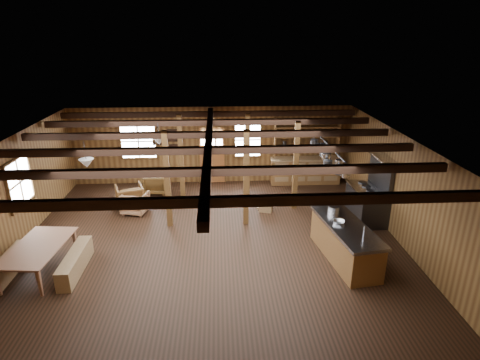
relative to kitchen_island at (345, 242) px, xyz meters
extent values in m
cube|color=black|center=(-3.28, 1.08, -0.49)|extent=(10.00, 9.00, 0.02)
cube|color=black|center=(-3.28, 1.08, 2.33)|extent=(10.00, 9.00, 0.02)
cube|color=#573419|center=(-8.29, 1.08, 0.92)|extent=(0.02, 9.00, 2.80)
cube|color=#573419|center=(1.73, 1.08, 0.92)|extent=(0.02, 9.00, 2.80)
cube|color=#573419|center=(-3.28, 5.59, 0.92)|extent=(10.00, 0.02, 2.80)
cube|color=#573419|center=(-3.28, -3.43, 0.92)|extent=(10.00, 0.02, 2.80)
cube|color=black|center=(-3.28, -2.42, 2.20)|extent=(9.80, 0.12, 0.18)
cube|color=black|center=(-3.28, -0.92, 2.20)|extent=(9.80, 0.12, 0.18)
cube|color=black|center=(-3.28, 0.58, 2.20)|extent=(9.80, 0.12, 0.18)
cube|color=black|center=(-3.28, 2.08, 2.20)|extent=(9.80, 0.12, 0.18)
cube|color=black|center=(-3.28, 3.58, 2.20)|extent=(9.80, 0.12, 0.18)
cube|color=black|center=(-3.28, 4.88, 2.20)|extent=(9.80, 0.12, 0.18)
cube|color=black|center=(-3.28, 1.08, 2.20)|extent=(0.18, 8.82, 0.18)
cube|color=#4F3216|center=(-4.48, 2.08, 0.92)|extent=(0.15, 0.15, 2.80)
cube|color=#4F3216|center=(-4.28, 4.28, 0.92)|extent=(0.15, 0.15, 2.80)
cube|color=#4F3216|center=(-2.28, 2.08, 0.92)|extent=(0.15, 0.15, 2.80)
cube|color=#4F3216|center=(-2.08, 4.28, 0.92)|extent=(0.15, 0.15, 2.80)
cube|color=#4F3216|center=(-0.68, 3.08, 0.92)|extent=(0.15, 0.15, 2.80)
cube|color=brown|center=(-3.28, 5.53, 0.07)|extent=(0.90, 0.06, 1.10)
cube|color=#4F3216|center=(-3.76, 5.53, 0.57)|extent=(0.06, 0.08, 2.10)
cube|color=#4F3216|center=(-2.80, 5.53, 0.57)|extent=(0.06, 0.08, 2.10)
cube|color=#4F3216|center=(-3.28, 5.53, 1.64)|extent=(1.02, 0.08, 0.06)
cube|color=white|center=(-3.28, 5.53, 1.07)|extent=(0.84, 0.02, 0.90)
cube|color=white|center=(-5.88, 5.54, 1.12)|extent=(1.20, 0.02, 1.20)
cube|color=#4F3216|center=(-5.88, 5.54, 1.12)|extent=(1.32, 0.06, 1.32)
cube|color=white|center=(-1.98, 5.54, 1.12)|extent=(0.90, 0.02, 1.20)
cube|color=#4F3216|center=(-1.98, 5.54, 1.12)|extent=(1.02, 0.06, 1.32)
cube|color=white|center=(-8.24, 1.58, 1.12)|extent=(0.02, 1.20, 1.20)
cube|color=#4F3216|center=(-8.24, 1.58, 1.12)|extent=(0.14, 1.24, 1.32)
cube|color=silver|center=(-4.58, 5.54, 1.32)|extent=(0.50, 0.03, 0.40)
cube|color=black|center=(-4.58, 5.53, 1.32)|extent=(0.55, 0.02, 0.45)
cube|color=silver|center=(-5.18, 5.54, 1.22)|extent=(0.35, 0.03, 0.45)
cube|color=black|center=(-5.18, 5.53, 1.22)|extent=(0.40, 0.02, 0.50)
cube|color=silver|center=(-4.58, 5.54, 0.82)|extent=(0.40, 0.03, 0.30)
cube|color=black|center=(-4.58, 5.53, 0.82)|extent=(0.45, 0.02, 0.35)
cube|color=brown|center=(0.12, 5.28, -0.03)|extent=(2.50, 0.55, 0.90)
cube|color=brown|center=(0.12, 5.26, 0.45)|extent=(2.55, 0.60, 0.06)
cube|color=brown|center=(0.12, 5.33, 0.92)|extent=(2.30, 0.35, 0.04)
cube|color=brown|center=(0.12, 5.33, 1.27)|extent=(2.30, 0.35, 0.04)
cube|color=brown|center=(0.12, 5.33, 1.62)|extent=(2.30, 0.35, 0.04)
cube|color=brown|center=(-1.03, 5.33, 1.27)|extent=(0.04, 0.35, 1.40)
cube|color=brown|center=(1.27, 5.33, 1.27)|extent=(0.04, 0.35, 1.40)
cylinder|color=#2E2E30|center=(-6.28, 1.08, 2.10)|extent=(0.02, 0.02, 0.45)
cone|color=white|center=(-6.28, 1.08, 1.77)|extent=(0.36, 0.36, 0.22)
cylinder|color=#2E2E30|center=(-4.78, 3.08, 2.10)|extent=(0.02, 0.02, 0.45)
cone|color=white|center=(-4.78, 3.08, 1.77)|extent=(0.36, 0.36, 0.22)
cylinder|color=#2E2E30|center=(-0.22, 1.38, 2.07)|extent=(0.04, 3.00, 0.04)
cylinder|color=#2E2E30|center=(-0.14, 0.03, 1.94)|extent=(0.01, 0.01, 0.26)
cylinder|color=#B5B6BC|center=(-0.14, 0.03, 1.74)|extent=(0.19, 0.19, 0.14)
cylinder|color=#2E2E30|center=(-0.17, 0.33, 1.93)|extent=(0.01, 0.01, 0.28)
cylinder|color=#2E2E30|center=(-0.17, 0.33, 1.72)|extent=(0.28, 0.28, 0.14)
cylinder|color=#2E2E30|center=(-0.13, 0.63, 1.99)|extent=(0.01, 0.01, 0.17)
cylinder|color=#B5B6BC|center=(-0.13, 0.63, 1.83)|extent=(0.19, 0.19, 0.14)
cylinder|color=#2E2E30|center=(-0.31, 0.93, 1.93)|extent=(0.01, 0.01, 0.28)
cylinder|color=#2E2E30|center=(-0.31, 0.93, 1.72)|extent=(0.23, 0.23, 0.14)
cylinder|color=#2E2E30|center=(-0.29, 1.23, 1.98)|extent=(0.01, 0.01, 0.18)
cylinder|color=#B5B6BC|center=(-0.29, 1.23, 1.82)|extent=(0.26, 0.26, 0.14)
cylinder|color=#2E2E30|center=(-0.26, 1.53, 1.97)|extent=(0.01, 0.01, 0.21)
cylinder|color=#2E2E30|center=(-0.26, 1.53, 1.79)|extent=(0.22, 0.22, 0.14)
cylinder|color=#2E2E30|center=(-0.30, 1.83, 2.00)|extent=(0.01, 0.01, 0.15)
cylinder|color=#B5B6BC|center=(-0.30, 1.83, 1.85)|extent=(0.22, 0.22, 0.14)
cylinder|color=#2E2E30|center=(-0.13, 2.13, 1.98)|extent=(0.01, 0.01, 0.18)
cylinder|color=#2E2E30|center=(-0.13, 2.13, 1.82)|extent=(0.20, 0.20, 0.14)
cylinder|color=#2E2E30|center=(-0.20, 2.43, 1.94)|extent=(0.01, 0.01, 0.27)
cylinder|color=#B5B6BC|center=(-0.20, 2.43, 1.73)|extent=(0.26, 0.26, 0.14)
cylinder|color=#2E2E30|center=(-0.25, 2.73, 1.96)|extent=(0.01, 0.01, 0.22)
cylinder|color=#2E2E30|center=(-0.25, 2.73, 1.78)|extent=(0.22, 0.22, 0.14)
cube|color=brown|center=(0.00, 0.00, -0.05)|extent=(1.15, 2.49, 0.86)
cube|color=#B5B6BC|center=(0.00, 0.00, 0.42)|extent=(1.24, 2.60, 0.08)
cylinder|color=#2E2E30|center=(0.00, -0.60, 0.42)|extent=(0.44, 0.44, 0.06)
cylinder|color=#B5B6BC|center=(0.20, -0.60, 0.57)|extent=(0.03, 0.03, 0.30)
cube|color=brown|center=(-1.60, 2.88, -0.28)|extent=(0.52, 0.43, 0.40)
cube|color=#2E2E30|center=(1.32, 2.19, -0.02)|extent=(0.82, 1.54, 0.92)
cube|color=#B5B6BC|center=(1.32, 2.19, 0.46)|extent=(0.84, 1.56, 0.04)
cube|color=#2E2E30|center=(1.64, 2.19, 1.01)|extent=(0.12, 1.54, 1.02)
cube|color=#B5B6BC|center=(1.52, 2.19, 1.52)|extent=(0.40, 1.64, 0.05)
imported|color=brown|center=(-7.18, -0.19, -0.13)|extent=(1.27, 2.05, 0.69)
cube|color=brown|center=(-7.93, -0.19, -0.26)|extent=(0.30, 1.62, 0.45)
cube|color=brown|center=(-6.43, -0.19, -0.24)|extent=(0.32, 1.72, 0.47)
imported|color=brown|center=(-5.87, 3.40, -0.10)|extent=(1.03, 1.04, 0.75)
imported|color=brown|center=(-5.22, 4.61, -0.13)|extent=(0.78, 0.80, 0.69)
imported|color=#8E6140|center=(-5.63, 2.98, -0.14)|extent=(0.87, 0.88, 0.67)
cylinder|color=#B5B6BC|center=(-0.13, 0.71, 0.55)|extent=(0.28, 0.28, 0.17)
imported|color=silver|center=(-0.17, 0.09, 0.50)|extent=(0.36, 0.36, 0.07)
camera|label=1|loc=(-3.04, -8.46, 4.85)|focal=30.00mm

